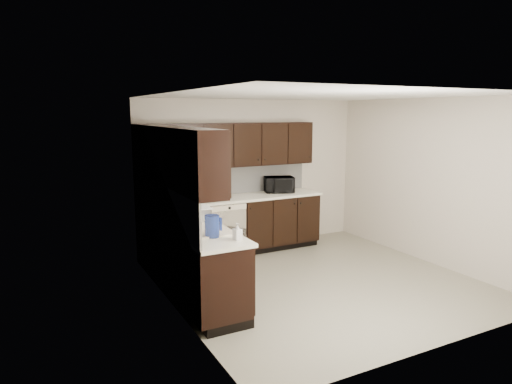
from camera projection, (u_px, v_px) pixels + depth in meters
The scene contains 20 objects.
floor at pixel (318, 282), 6.24m from camera, with size 4.00×4.00×0.00m, color gray.
ceiling at pixel (323, 95), 5.80m from camera, with size 4.00×4.00×0.00m, color white.
wall_back at pixel (252, 174), 7.77m from camera, with size 4.00×0.02×2.50m, color beige.
wall_left at pixel (174, 206), 5.11m from camera, with size 0.02×4.00×2.50m, color beige.
wall_right at pixel (429, 181), 6.93m from camera, with size 0.02×4.00×2.50m, color beige.
wall_front at pixel (445, 224), 4.27m from camera, with size 4.00×0.02×2.50m, color beige.
lower_cabinets at pixel (218, 242), 6.68m from camera, with size 3.00×2.80×0.90m.
countertop at pixel (218, 208), 6.58m from camera, with size 3.03×2.83×0.04m.
backsplash at pixel (199, 189), 6.63m from camera, with size 3.00×2.80×0.48m.
upper_cabinets at pixel (208, 149), 6.48m from camera, with size 3.00×2.80×0.70m.
dishwasher at pixel (229, 226), 7.05m from camera, with size 0.58×0.04×0.78m.
sink at pixel (202, 235), 5.31m from camera, with size 0.54×0.82×0.42m.
microwave at pixel (279, 185), 7.75m from camera, with size 0.48×0.33×0.27m, color black.
soap_bottle_a at pixel (237, 232), 4.87m from camera, with size 0.08×0.08×0.18m, color gray.
soap_bottle_b at pixel (187, 214), 5.47m from camera, with size 0.11×0.11×0.27m, color gray.
toaster_oven at pixel (156, 198), 6.73m from camera, with size 0.33×0.24×0.21m, color #BDBDBF.
storage_bin at pixel (191, 215), 5.69m from camera, with size 0.44×0.32×0.17m, color silver.
blue_pitcher at pixel (212, 226), 4.97m from camera, with size 0.16×0.16×0.24m, color navy.
teal_tumbler at pixel (181, 201), 6.56m from camera, with size 0.08×0.08×0.18m, color #0C8D7D.
paper_towel_roll at pixel (174, 197), 6.51m from camera, with size 0.14×0.14×0.31m, color white.
Camera 1 is at (-3.50, -4.86, 2.29)m, focal length 32.00 mm.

